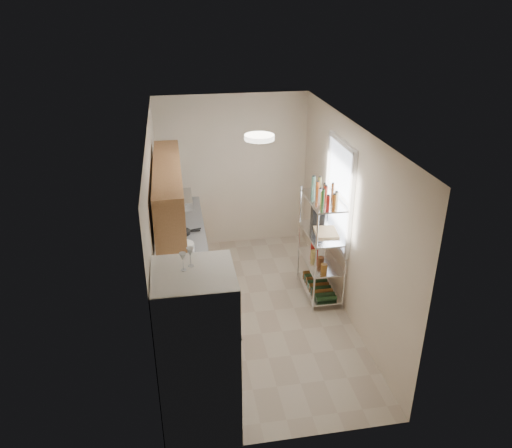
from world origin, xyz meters
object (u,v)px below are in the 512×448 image
at_px(cutting_board, 326,232).
at_px(rice_cooker, 184,252).
at_px(refrigerator, 198,354).
at_px(espresso_machine, 318,214).
at_px(frying_pan_large, 181,232).

bearing_deg(cutting_board, rice_cooker, -173.91).
distance_m(refrigerator, cutting_board, 2.85).
distance_m(cutting_board, espresso_machine, 0.35).
bearing_deg(frying_pan_large, refrigerator, -104.50).
distance_m(frying_pan_large, espresso_machine, 1.97).
bearing_deg(rice_cooker, refrigerator, -88.40).
height_order(frying_pan_large, espresso_machine, espresso_machine).
xyz_separation_m(refrigerator, cutting_board, (1.92, 2.11, 0.12)).
xyz_separation_m(rice_cooker, espresso_machine, (1.93, 0.53, 0.15)).
bearing_deg(refrigerator, frying_pan_large, 91.34).
bearing_deg(frying_pan_large, rice_cooker, -105.15).
xyz_separation_m(frying_pan_large, cutting_board, (1.98, -0.55, 0.10)).
distance_m(refrigerator, espresso_machine, 3.09).
height_order(rice_cooker, cutting_board, rice_cooker).
height_order(rice_cooker, frying_pan_large, rice_cooker).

